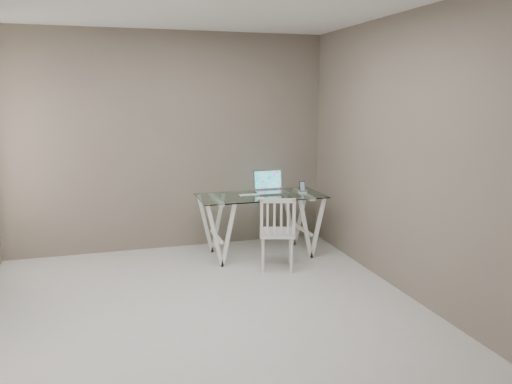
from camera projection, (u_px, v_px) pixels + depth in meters
The scene contains 7 objects.
room at pixel (194, 122), 4.01m from camera, with size 4.50×4.52×2.71m.
desk at pixel (261, 225), 6.05m from camera, with size 1.50×0.70×0.75m.
chair at pixel (277, 230), 5.50m from camera, with size 0.48×0.48×0.84m.
laptop at pixel (270, 187), 6.18m from camera, with size 0.38×0.31×0.27m.
keyboard at pixel (249, 195), 5.98m from camera, with size 0.26×0.11×0.01m, color silver.
mouse at pixel (261, 199), 5.71m from camera, with size 0.10×0.06×0.03m, color white.
phone_dock at pixel (302, 190), 6.12m from camera, with size 0.08×0.08×0.14m.
Camera 1 is at (-0.74, -4.00, 1.92)m, focal length 35.00 mm.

